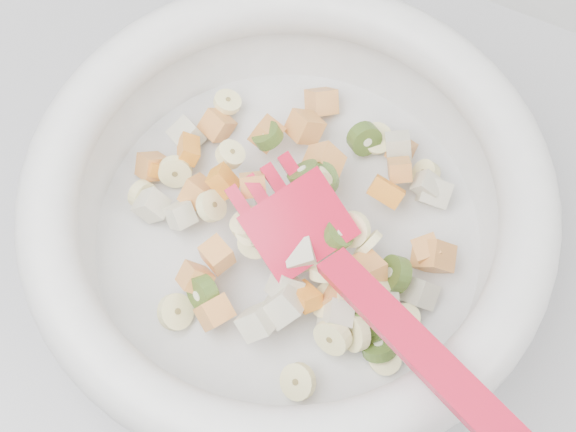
% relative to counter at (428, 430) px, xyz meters
% --- Properties ---
extents(counter, '(2.00, 0.60, 0.90)m').
position_rel_counter_xyz_m(counter, '(0.00, 0.00, 0.00)').
color(counter, gray).
rests_on(counter, ground).
extents(mixing_bowl, '(0.44, 0.38, 0.15)m').
position_rel_counter_xyz_m(mixing_bowl, '(-0.19, -0.02, 0.51)').
color(mixing_bowl, silver).
rests_on(mixing_bowl, counter).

